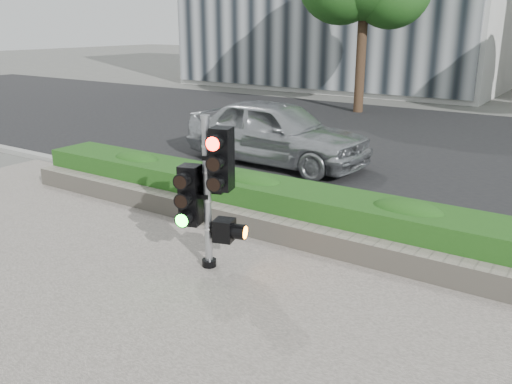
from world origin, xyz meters
TOP-DOWN VIEW (x-y plane):
  - ground at (0.00, 0.00)m, footprint 120.00×120.00m
  - road at (0.00, 10.00)m, footprint 60.00×13.00m
  - curb at (0.00, 3.15)m, footprint 60.00×0.25m
  - stone_wall at (0.00, 1.90)m, footprint 12.00×0.32m
  - hedge at (0.00, 2.55)m, footprint 12.00×1.00m
  - traffic_signal at (-0.57, 0.61)m, footprint 0.77×0.65m
  - car_silver at (-2.88, 6.00)m, footprint 4.58×1.97m

SIDE VIEW (x-z plane):
  - ground at x=0.00m, z-range 0.00..0.00m
  - road at x=0.00m, z-range 0.00..0.02m
  - curb at x=0.00m, z-range 0.00..0.12m
  - stone_wall at x=0.00m, z-range 0.03..0.37m
  - hedge at x=0.00m, z-range 0.03..0.71m
  - car_silver at x=-2.88m, z-range 0.02..1.56m
  - traffic_signal at x=-0.57m, z-range 0.14..2.25m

